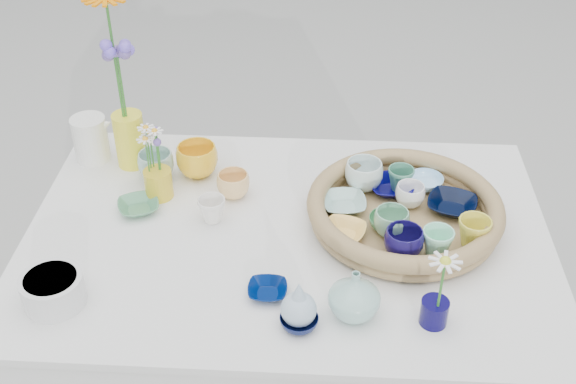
{
  "coord_description": "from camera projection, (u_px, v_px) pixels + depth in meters",
  "views": [
    {
      "loc": [
        0.08,
        -1.35,
        1.86
      ],
      "look_at": [
        0.0,
        0.02,
        0.87
      ],
      "focal_mm": 45.0,
      "sensor_mm": 36.0,
      "label": 1
    }
  ],
  "objects": [
    {
      "name": "wicker_tray",
      "position": [
        404.0,
        211.0,
        1.74
      ],
      "size": [
        0.47,
        0.47,
        0.08
      ],
      "primitive_type": null,
      "color": "brown",
      "rests_on": "display_table"
    },
    {
      "name": "tray_ceramic_0",
      "position": [
        391.0,
        187.0,
        1.83
      ],
      "size": [
        0.12,
        0.12,
        0.03
      ],
      "primitive_type": "imported",
      "rotation": [
        0.0,
        0.0,
        0.13
      ],
      "color": "#07055A",
      "rests_on": "wicker_tray"
    },
    {
      "name": "tray_ceramic_1",
      "position": [
        452.0,
        205.0,
        1.77
      ],
      "size": [
        0.15,
        0.15,
        0.03
      ],
      "primitive_type": "imported",
      "rotation": [
        0.0,
        0.0,
        -0.33
      ],
      "color": "black",
      "rests_on": "wicker_tray"
    },
    {
      "name": "tray_ceramic_2",
      "position": [
        474.0,
        233.0,
        1.65
      ],
      "size": [
        0.08,
        0.08,
        0.07
      ],
      "primitive_type": "imported",
      "rotation": [
        0.0,
        0.0,
        0.09
      ],
      "color": "gold",
      "rests_on": "wicker_tray"
    },
    {
      "name": "tray_ceramic_3",
      "position": [
        389.0,
        223.0,
        1.71
      ],
      "size": [
        0.12,
        0.12,
        0.03
      ],
      "primitive_type": "imported",
      "rotation": [
        0.0,
        0.0,
        0.4
      ],
      "color": "#418852",
      "rests_on": "wicker_tray"
    },
    {
      "name": "tray_ceramic_4",
      "position": [
        391.0,
        223.0,
        1.68
      ],
      "size": [
        0.1,
        0.1,
        0.07
      ],
      "primitive_type": "imported",
      "rotation": [
        0.0,
        0.0,
        -0.28
      ],
      "color": "#7CBC96",
      "rests_on": "wicker_tray"
    },
    {
      "name": "tray_ceramic_5",
      "position": [
        344.0,
        204.0,
        1.78
      ],
      "size": [
        0.12,
        0.12,
        0.03
      ],
      "primitive_type": "imported",
      "rotation": [
        0.0,
        0.0,
        0.12
      ],
      "color": "#99C2BB",
      "rests_on": "wicker_tray"
    },
    {
      "name": "tray_ceramic_6",
      "position": [
        364.0,
        175.0,
        1.83
      ],
      "size": [
        0.11,
        0.11,
        0.08
      ],
      "primitive_type": "imported",
      "rotation": [
        0.0,
        0.0,
        0.11
      ],
      "color": "silver",
      "rests_on": "wicker_tray"
    },
    {
      "name": "tray_ceramic_7",
      "position": [
        410.0,
        195.0,
        1.78
      ],
      "size": [
        0.08,
        0.08,
        0.06
      ],
      "primitive_type": "imported",
      "rotation": [
        0.0,
        0.0,
        -0.07
      ],
      "color": "white",
      "rests_on": "wicker_tray"
    },
    {
      "name": "tray_ceramic_8",
      "position": [
        426.0,
        182.0,
        1.85
      ],
      "size": [
        0.12,
        0.12,
        0.03
      ],
      "primitive_type": "imported",
      "rotation": [
        0.0,
        0.0,
        -0.35
      ],
      "color": "#A2D6FF",
      "rests_on": "wicker_tray"
    },
    {
      "name": "tray_ceramic_9",
      "position": [
        404.0,
        243.0,
        1.62
      ],
      "size": [
        0.12,
        0.12,
        0.07
      ],
      "primitive_type": "imported",
      "rotation": [
        0.0,
        0.0,
        -0.36
      ],
      "color": "#130C4A",
      "rests_on": "wicker_tray"
    },
    {
      "name": "tray_ceramic_10",
      "position": [
        344.0,
        232.0,
        1.69
      ],
      "size": [
        0.12,
        0.12,
        0.02
      ],
      "primitive_type": "imported",
      "rotation": [
        0.0,
        0.0,
        -0.3
      ],
      "color": "#FFC85D",
      "rests_on": "wicker_tray"
    },
    {
      "name": "tray_ceramic_11",
      "position": [
        437.0,
        243.0,
        1.62
      ],
      "size": [
        0.08,
        0.08,
        0.07
      ],
      "primitive_type": "imported",
      "rotation": [
        0.0,
        0.0,
        -0.16
      ],
      "color": "#92EAC2",
      "rests_on": "wicker_tray"
    },
    {
      "name": "tray_ceramic_12",
      "position": [
        400.0,
        179.0,
        1.83
      ],
      "size": [
        0.08,
        0.08,
        0.06
      ],
      "primitive_type": "imported",
      "rotation": [
        0.0,
        0.0,
        0.15
      ],
      "color": "#3E7F66",
      "rests_on": "wicker_tray"
    },
    {
      "name": "loose_ceramic_0",
      "position": [
        197.0,
        160.0,
        1.91
      ],
      "size": [
        0.12,
        0.12,
        0.09
      ],
      "primitive_type": "imported",
      "rotation": [
        0.0,
        0.0,
        0.08
      ],
      "color": "yellow",
      "rests_on": "display_table"
    },
    {
      "name": "loose_ceramic_1",
      "position": [
        233.0,
        185.0,
        1.84
      ],
      "size": [
        0.1,
        0.1,
        0.07
      ],
      "primitive_type": "imported",
      "rotation": [
        0.0,
        0.0,
        0.25
      ],
      "color": "#F1BE73",
      "rests_on": "display_table"
    },
    {
      "name": "loose_ceramic_2",
      "position": [
        139.0,
        207.0,
        1.8
      ],
      "size": [
        0.13,
        0.13,
        0.02
      ],
      "primitive_type": "imported",
      "rotation": [
        0.0,
        0.0,
        0.37
      ],
      "color": "#4C8B63",
      "rests_on": "display_table"
    },
    {
      "name": "loose_ceramic_3",
      "position": [
        212.0,
        210.0,
        1.76
      ],
      "size": [
        0.07,
        0.07,
        0.06
      ],
      "primitive_type": "imported",
      "rotation": [
        0.0,
        0.0,
        -0.07
      ],
      "color": "white",
      "rests_on": "display_table"
    },
    {
      "name": "loose_ceramic_4",
      "position": [
        268.0,
        291.0,
        1.56
      ],
      "size": [
        0.09,
        0.09,
        0.02
      ],
      "primitive_type": "imported",
      "rotation": [
        0.0,
        0.0,
        0.01
      ],
      "color": "#00134A",
      "rests_on": "display_table"
    },
    {
      "name": "loose_ceramic_5",
      "position": [
        156.0,
        165.0,
        1.9
      ],
      "size": [
        0.12,
        0.12,
        0.07
      ],
      "primitive_type": "imported",
      "rotation": [
        0.0,
        0.0,
        -0.35
      ],
      "color": "#96BEB3",
      "rests_on": "display_table"
    },
    {
      "name": "loose_ceramic_6",
      "position": [
        299.0,
        322.0,
        1.48
      ],
      "size": [
        0.1,
        0.1,
        0.03
      ],
      "primitive_type": "imported",
      "rotation": [
        0.0,
        0.0,
        0.29
      ],
      "color": "#0A123D",
      "rests_on": "display_table"
    },
    {
      "name": "fluted_bowl",
      "position": [
        53.0,
        290.0,
        1.52
      ],
      "size": [
        0.14,
        0.14,
        0.07
      ],
      "primitive_type": null,
      "rotation": [
        0.0,
        0.0,
        0.07
      ],
      "color": "silver",
      "rests_on": "display_table"
    },
    {
      "name": "bud_vase_paleblue",
      "position": [
        299.0,
        302.0,
        1.46
      ],
      "size": [
        0.09,
        0.09,
        0.11
      ],
      "primitive_type": null,
      "rotation": [
        0.0,
        0.0,
        0.23
      ],
      "color": "#A2B9CE",
      "rests_on": "display_table"
    },
    {
      "name": "bud_vase_seafoam",
      "position": [
        355.0,
        294.0,
        1.48
      ],
      "size": [
        0.13,
        0.13,
        0.11
      ],
      "primitive_type": "imported",
      "rotation": [
        0.0,
        0.0,
        0.22
      ],
      "color": "#93C2B8",
      "rests_on": "display_table"
    },
    {
      "name": "bud_vase_cobalt",
      "position": [
        434.0,
        312.0,
        1.48
      ],
      "size": [
        0.07,
        0.07,
        0.06
      ],
      "primitive_type": "cylinder",
      "rotation": [
        0.0,
        0.0,
        -0.32
      ],
      "color": "#0A0540",
      "rests_on": "display_table"
    },
    {
      "name": "single_daisy",
      "position": [
        441.0,
        284.0,
        1.42
      ],
      "size": [
        0.08,
        0.08,
        0.14
      ],
      "primitive_type": null,
      "rotation": [
        0.0,
        0.0,
        0.06
      ],
      "color": "white",
      "rests_on": "bud_vase_cobalt"
    },
    {
      "name": "tall_vase_yellow",
      "position": [
        130.0,
        140.0,
        1.93
      ],
      "size": [
        0.1,
        0.1,
        0.15
      ],
      "primitive_type": "cylinder",
      "rotation": [
        0.0,
        0.0,
        0.25
      ],
      "color": "yellow",
      "rests_on": "display_table"
    },
    {
      "name": "gerbera",
      "position": [
        115.0,
        60.0,
        1.79
      ],
      "size": [
        0.17,
        0.17,
        0.34
      ],
      "primitive_type": null,
      "rotation": [
        0.0,
        0.0,
        0.39
      ],
      "color": "orange",
      "rests_on": "tall_vase_yellow"
    },
    {
      "name": "hydrangea",
      "position": [
        121.0,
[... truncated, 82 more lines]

